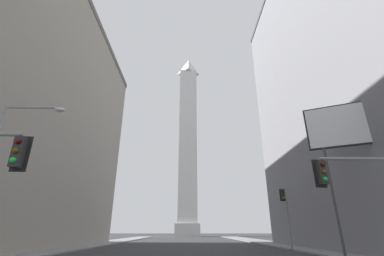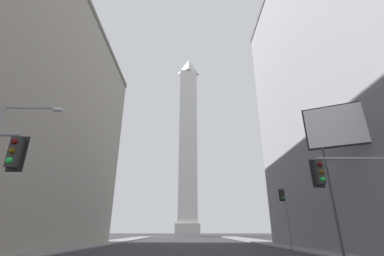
% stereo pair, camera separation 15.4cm
% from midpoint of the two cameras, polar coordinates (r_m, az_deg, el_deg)
% --- Properties ---
extents(sidewalk_left, '(5.00, 109.93, 0.15)m').
position_cam_midpoint_polar(sidewalk_left, '(37.98, -23.87, -22.95)').
color(sidewalk_left, slate).
rests_on(sidewalk_left, ground_plane).
extents(sidewalk_right, '(5.00, 109.93, 0.15)m').
position_cam_midpoint_polar(sidewalk_right, '(37.82, 21.59, -23.27)').
color(sidewalk_right, slate).
rests_on(sidewalk_right, ground_plane).
extents(obelisk, '(8.44, 8.44, 71.86)m').
position_cam_midpoint_polar(obelisk, '(99.61, -0.83, -2.52)').
color(obelisk, silver).
rests_on(obelisk, ground_plane).
extents(traffic_light_mid_right, '(0.76, 0.52, 6.34)m').
position_cam_midpoint_polar(traffic_light_mid_right, '(31.29, 20.14, -16.48)').
color(traffic_light_mid_right, slate).
rests_on(traffic_light_mid_right, ground_plane).
extents(billboard_sign, '(5.85, 2.83, 11.41)m').
position_cam_midpoint_polar(billboard_sign, '(23.33, 31.84, -0.04)').
color(billboard_sign, '#3F3F42').
rests_on(billboard_sign, ground_plane).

